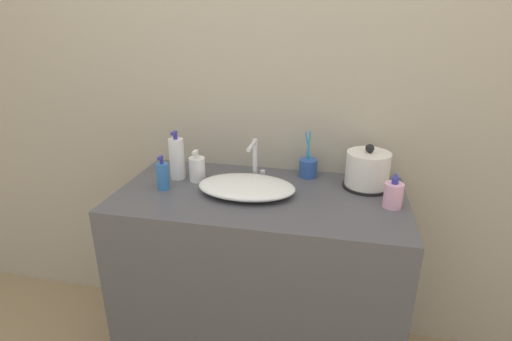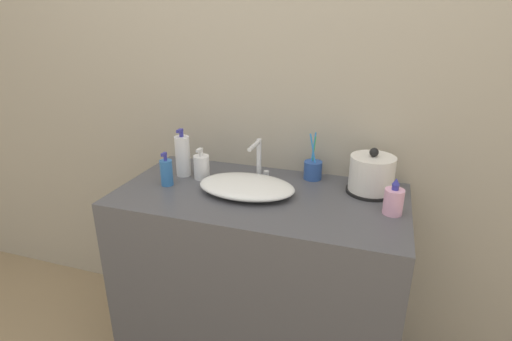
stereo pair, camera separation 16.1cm
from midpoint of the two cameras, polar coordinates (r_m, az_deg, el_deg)
name	(u,v)px [view 2 (the right image)]	position (r m, az deg, el deg)	size (l,w,h in m)	color
wall_back	(282,77)	(1.83, 6.35, 13.17)	(6.00, 0.04, 2.60)	#ADA38E
vanity_counter	(259,281)	(1.87, 3.06, -15.57)	(1.18, 0.60, 0.87)	#4C4C51
sink_basin	(247,186)	(1.64, 1.44, -2.34)	(0.40, 0.26, 0.06)	white
faucet	(259,158)	(1.74, 3.06, 1.76)	(0.06, 0.14, 0.18)	silver
electric_kettle	(371,176)	(1.72, 18.78, -0.78)	(0.20, 0.20, 0.19)	black
toothbrush_cup	(313,169)	(1.81, 10.67, 0.11)	(0.08, 0.08, 0.21)	#2D519E
lotion_bottle	(183,156)	(1.82, -7.94, 2.07)	(0.07, 0.07, 0.22)	white
shampoo_bottle	(394,201)	(1.57, 21.89, -4.08)	(0.07, 0.07, 0.14)	#EAA8C6
mouthwash_bottle	(202,167)	(1.78, -5.24, 0.51)	(0.07, 0.07, 0.14)	white
hand_cream_bottle	(167,172)	(1.73, -10.10, -0.29)	(0.05, 0.05, 0.15)	#3370B7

